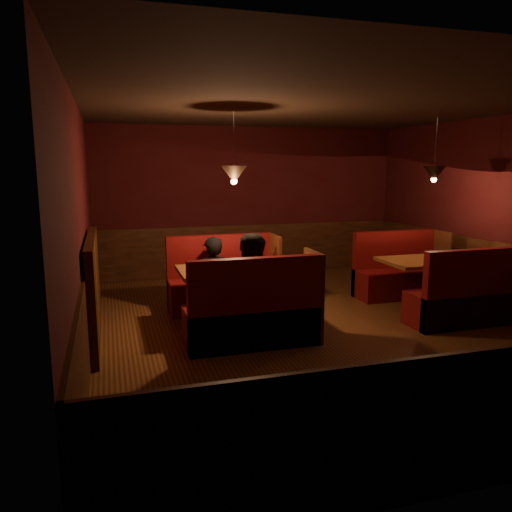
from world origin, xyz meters
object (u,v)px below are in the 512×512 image
object	(u,v)px
second_table	(428,272)
diner_b	(256,273)
diner_a	(212,263)
second_bench_near	(466,301)
main_bench_near	(255,318)
main_bench_far	(223,286)
main_table	(236,281)
second_bench_far	(399,276)

from	to	relation	value
second_table	diner_b	xyz separation A→B (m)	(-2.86, -0.50, 0.27)
second_table	diner_a	bearing A→B (deg)	166.35
second_table	diner_b	size ratio (longest dim) A/B	0.81
second_bench_near	main_bench_near	bearing A→B (deg)	179.02
main_bench_far	diner_a	distance (m)	0.47
main_table	diner_b	size ratio (longest dim) A/B	0.88
second_table	main_bench_near	bearing A→B (deg)	-165.41
second_table	second_bench_far	bearing A→B (deg)	87.80
main_bench_near	second_bench_far	xyz separation A→B (m)	(2.99, 1.59, -0.01)
second_bench_far	second_bench_near	bearing A→B (deg)	-90.00
main_table	diner_a	xyz separation A→B (m)	(-0.19, 0.69, 0.13)
main_table	main_bench_near	world-z (taller)	main_bench_near
second_bench_near	second_table	bearing A→B (deg)	92.20
second_table	diner_a	size ratio (longest dim) A/B	0.92
main_bench_near	second_table	world-z (taller)	main_bench_near
main_bench_near	diner_a	world-z (taller)	diner_a
second_bench_far	second_table	bearing A→B (deg)	-92.20
second_table	second_bench_near	xyz separation A→B (m)	(0.03, -0.82, -0.23)
second_bench_far	diner_a	bearing A→B (deg)	-179.05
main_table	second_bench_near	distance (m)	3.15
diner_a	second_bench_far	bearing A→B (deg)	166.55
main_bench_far	second_bench_near	xyz separation A→B (m)	(2.99, -1.75, -0.01)
second_table	second_bench_near	distance (m)	0.85
main_bench_near	diner_b	distance (m)	0.57
diner_a	second_table	bearing A→B (deg)	151.96
diner_a	main_table	bearing A→B (deg)	91.00
diner_a	diner_b	xyz separation A→B (m)	(0.30, -1.27, 0.10)
main_table	second_table	distance (m)	2.97
main_bench_far	second_table	distance (m)	3.11
second_bench_near	diner_b	size ratio (longest dim) A/B	0.90
second_table	diner_a	world-z (taller)	diner_a
second_bench_near	main_bench_far	bearing A→B (deg)	149.64
second_table	diner_a	xyz separation A→B (m)	(-3.16, 0.77, 0.17)
main_bench_near	second_table	distance (m)	3.06
second_table	second_bench_far	world-z (taller)	second_bench_far
second_bench_far	second_bench_near	size ratio (longest dim) A/B	1.00
main_bench_near	second_bench_far	distance (m)	3.38
second_bench_far	diner_b	size ratio (longest dim) A/B	0.90
main_bench_far	diner_a	size ratio (longest dim) A/B	1.10
main_bench_near	second_bench_near	bearing A→B (deg)	-0.98
main_table	second_bench_near	bearing A→B (deg)	-16.71
main_bench_far	second_bench_near	world-z (taller)	main_bench_far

